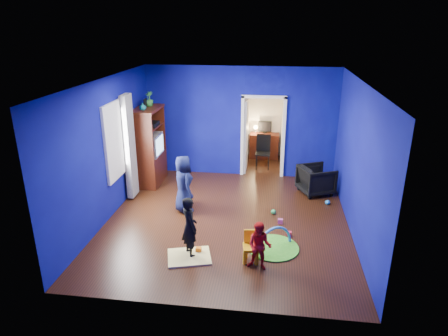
# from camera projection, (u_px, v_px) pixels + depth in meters

# --- Properties ---
(floor) EXTENTS (5.00, 5.50, 0.01)m
(floor) POSITION_uv_depth(u_px,v_px,m) (227.00, 220.00, 8.41)
(floor) COLOR black
(floor) RESTS_ON ground
(ceiling) EXTENTS (5.00, 5.50, 0.01)m
(ceiling) POSITION_uv_depth(u_px,v_px,m) (228.00, 81.00, 7.41)
(ceiling) COLOR white
(ceiling) RESTS_ON wall_back
(wall_back) EXTENTS (5.00, 0.02, 2.90)m
(wall_back) POSITION_uv_depth(u_px,v_px,m) (240.00, 122.00, 10.47)
(wall_back) COLOR #090967
(wall_back) RESTS_ON floor
(wall_front) EXTENTS (5.00, 0.02, 2.90)m
(wall_front) POSITION_uv_depth(u_px,v_px,m) (202.00, 219.00, 5.35)
(wall_front) COLOR #090967
(wall_front) RESTS_ON floor
(wall_left) EXTENTS (0.02, 5.50, 2.90)m
(wall_left) POSITION_uv_depth(u_px,v_px,m) (107.00, 150.00, 8.22)
(wall_left) COLOR #090967
(wall_left) RESTS_ON floor
(wall_right) EXTENTS (0.02, 5.50, 2.90)m
(wall_right) POSITION_uv_depth(u_px,v_px,m) (357.00, 161.00, 7.60)
(wall_right) COLOR #090967
(wall_right) RESTS_ON floor
(alcove) EXTENTS (1.00, 1.75, 2.50)m
(alcove) POSITION_uv_depth(u_px,v_px,m) (264.00, 123.00, 11.27)
(alcove) COLOR silver
(alcove) RESTS_ON floor
(armchair) EXTENTS (0.99, 0.98, 0.69)m
(armchair) POSITION_uv_depth(u_px,v_px,m) (316.00, 180.00, 9.64)
(armchair) COLOR black
(armchair) RESTS_ON floor
(child_black) EXTENTS (0.46, 0.49, 1.12)m
(child_black) POSITION_uv_depth(u_px,v_px,m) (189.00, 227.00, 6.99)
(child_black) COLOR black
(child_black) RESTS_ON floor
(child_navy) EXTENTS (0.68, 0.74, 1.27)m
(child_navy) POSITION_uv_depth(u_px,v_px,m) (183.00, 184.00, 8.63)
(child_navy) COLOR #0F1938
(child_navy) RESTS_ON floor
(toddler_red) EXTENTS (0.47, 0.40, 0.86)m
(toddler_red) POSITION_uv_depth(u_px,v_px,m) (260.00, 246.00, 6.64)
(toddler_red) COLOR red
(toddler_red) RESTS_ON floor
(vase) EXTENTS (0.18, 0.18, 0.18)m
(vase) POSITION_uv_depth(u_px,v_px,m) (143.00, 107.00, 9.43)
(vase) COLOR #0B505D
(vase) RESTS_ON tv_armoire
(potted_plant) EXTENTS (0.26, 0.26, 0.36)m
(potted_plant) POSITION_uv_depth(u_px,v_px,m) (149.00, 99.00, 9.88)
(potted_plant) COLOR green
(potted_plant) RESTS_ON tv_armoire
(tv_armoire) EXTENTS (0.58, 1.14, 1.96)m
(tv_armoire) POSITION_uv_depth(u_px,v_px,m) (149.00, 146.00, 10.08)
(tv_armoire) COLOR #370E09
(tv_armoire) RESTS_ON floor
(crt_tv) EXTENTS (0.46, 0.70, 0.54)m
(crt_tv) POSITION_uv_depth(u_px,v_px,m) (151.00, 145.00, 10.06)
(crt_tv) COLOR silver
(crt_tv) RESTS_ON tv_armoire
(yellow_blanket) EXTENTS (0.89, 0.78, 0.03)m
(yellow_blanket) POSITION_uv_depth(u_px,v_px,m) (189.00, 257.00, 7.09)
(yellow_blanket) COLOR #F2E07A
(yellow_blanket) RESTS_ON floor
(hopper_ball) EXTENTS (0.36, 0.36, 0.36)m
(hopper_ball) POSITION_uv_depth(u_px,v_px,m) (185.00, 198.00, 9.03)
(hopper_ball) COLOR yellow
(hopper_ball) RESTS_ON floor
(kid_chair) EXTENTS (0.32, 0.32, 0.50)m
(kid_chair) POSITION_uv_depth(u_px,v_px,m) (251.00, 249.00, 6.91)
(kid_chair) COLOR yellow
(kid_chair) RESTS_ON floor
(play_mat) EXTENTS (0.95, 0.95, 0.03)m
(play_mat) POSITION_uv_depth(u_px,v_px,m) (273.00, 248.00, 7.38)
(play_mat) COLOR #479F24
(play_mat) RESTS_ON floor
(toy_arch) EXTENTS (0.68, 0.58, 0.85)m
(toy_arch) POSITION_uv_depth(u_px,v_px,m) (273.00, 247.00, 7.38)
(toy_arch) COLOR #3F8CD8
(toy_arch) RESTS_ON floor
(window_left) EXTENTS (0.03, 0.95, 1.55)m
(window_left) POSITION_uv_depth(u_px,v_px,m) (114.00, 141.00, 8.51)
(window_left) COLOR white
(window_left) RESTS_ON wall_left
(curtain) EXTENTS (0.14, 0.42, 2.40)m
(curtain) POSITION_uv_depth(u_px,v_px,m) (129.00, 147.00, 9.11)
(curtain) COLOR slate
(curtain) RESTS_ON floor
(doorway) EXTENTS (1.16, 0.10, 2.10)m
(doorway) POSITION_uv_depth(u_px,v_px,m) (263.00, 138.00, 10.53)
(doorway) COLOR white
(doorway) RESTS_ON floor
(study_desk) EXTENTS (0.88, 0.44, 0.75)m
(study_desk) POSITION_uv_depth(u_px,v_px,m) (264.00, 146.00, 12.17)
(study_desk) COLOR #3D140A
(study_desk) RESTS_ON floor
(desk_monitor) EXTENTS (0.40, 0.05, 0.32)m
(desk_monitor) POSITION_uv_depth(u_px,v_px,m) (265.00, 126.00, 12.08)
(desk_monitor) COLOR black
(desk_monitor) RESTS_ON study_desk
(desk_lamp) EXTENTS (0.14, 0.14, 0.14)m
(desk_lamp) POSITION_uv_depth(u_px,v_px,m) (256.00, 127.00, 12.07)
(desk_lamp) COLOR #FFD88C
(desk_lamp) RESTS_ON study_desk
(folding_chair) EXTENTS (0.40, 0.40, 0.92)m
(folding_chair) POSITION_uv_depth(u_px,v_px,m) (263.00, 153.00, 11.25)
(folding_chair) COLOR black
(folding_chair) RESTS_ON floor
(book_shelf) EXTENTS (0.88, 0.24, 0.04)m
(book_shelf) POSITION_uv_depth(u_px,v_px,m) (266.00, 91.00, 11.70)
(book_shelf) COLOR white
(book_shelf) RESTS_ON study_desk
(toy_0) EXTENTS (0.10, 0.08, 0.10)m
(toy_0) POSITION_uv_depth(u_px,v_px,m) (289.00, 234.00, 7.78)
(toy_0) COLOR red
(toy_0) RESTS_ON floor
(toy_1) EXTENTS (0.11, 0.11, 0.11)m
(toy_1) POSITION_uv_depth(u_px,v_px,m) (328.00, 202.00, 9.13)
(toy_1) COLOR #2486CD
(toy_1) RESTS_ON floor
(toy_2) EXTENTS (0.10, 0.08, 0.10)m
(toy_2) POSITION_uv_depth(u_px,v_px,m) (199.00, 250.00, 7.23)
(toy_2) COLOR orange
(toy_2) RESTS_ON floor
(toy_3) EXTENTS (0.11, 0.11, 0.11)m
(toy_3) POSITION_uv_depth(u_px,v_px,m) (273.00, 212.00, 8.68)
(toy_3) COLOR green
(toy_3) RESTS_ON floor
(toy_4) EXTENTS (0.10, 0.08, 0.10)m
(toy_4) POSITION_uv_depth(u_px,v_px,m) (280.00, 221.00, 8.27)
(toy_4) COLOR #B74488
(toy_4) RESTS_ON floor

